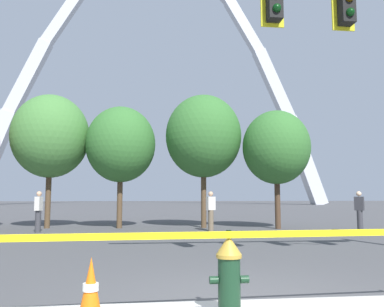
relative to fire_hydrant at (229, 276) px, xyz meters
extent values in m
plane|color=#474749|center=(0.29, 0.56, -0.47)|extent=(240.00, 240.00, 0.00)
cylinder|color=#14331E|center=(0.00, -0.01, -0.11)|extent=(0.26, 0.26, 0.62)
cylinder|color=#A8842D|center=(0.00, -0.01, 0.22)|extent=(0.30, 0.30, 0.04)
cone|color=#A8842D|center=(0.00, -0.01, 0.35)|extent=(0.30, 0.30, 0.22)
cylinder|color=black|center=(0.00, -0.01, 0.49)|extent=(0.06, 0.06, 0.06)
cylinder|color=#14331E|center=(-0.18, -0.01, -0.04)|extent=(0.10, 0.09, 0.09)
cylinder|color=#14331E|center=(0.18, -0.01, -0.04)|extent=(0.10, 0.09, 0.09)
cylinder|color=#14331E|center=(0.00, 0.19, -0.14)|extent=(0.13, 0.14, 0.13)
cylinder|color=black|center=(0.00, 0.27, -0.14)|extent=(0.15, 0.03, 0.15)
cube|color=yellow|center=(-0.33, -0.08, 0.47)|extent=(6.15, 0.32, 0.08)
cone|color=orange|center=(-1.55, -0.17, -0.09)|extent=(0.28, 0.28, 0.70)
cylinder|color=white|center=(-1.55, -0.17, -0.05)|extent=(0.17, 0.17, 0.08)
cube|color=black|center=(2.74, 2.09, 4.58)|extent=(0.26, 0.24, 0.90)
cube|color=gold|center=(2.74, 2.23, 4.58)|extent=(0.44, 0.03, 1.04)
sphere|color=black|center=(2.74, 1.96, 4.30)|extent=(0.16, 0.16, 0.16)
cube|color=gold|center=(1.34, 2.23, 4.58)|extent=(0.44, 0.03, 1.04)
sphere|color=black|center=(1.34, 1.96, 4.30)|extent=(0.16, 0.16, 0.16)
cube|color=silver|center=(-20.57, 61.48, 20.52)|extent=(7.10, 2.01, 12.88)
cube|color=silver|center=(-15.36, 61.48, 31.01)|extent=(6.80, 1.77, 9.97)
cube|color=silver|center=(15.94, 61.48, 31.01)|extent=(6.80, 1.77, 9.97)
cube|color=silver|center=(21.16, 61.48, 20.52)|extent=(7.10, 2.01, 12.88)
cube|color=silver|center=(26.37, 61.48, 7.03)|extent=(7.37, 2.24, 15.82)
cylinder|color=brown|center=(-5.29, 13.57, 0.81)|extent=(0.24, 0.24, 2.55)
ellipsoid|color=#427A38|center=(-5.29, 13.57, 3.62)|extent=(3.41, 3.41, 3.75)
cylinder|color=brown|center=(-2.14, 13.25, 0.70)|extent=(0.24, 0.24, 2.33)
ellipsoid|color=#336B2D|center=(-2.14, 13.25, 3.25)|extent=(3.10, 3.10, 3.41)
cylinder|color=brown|center=(1.59, 13.06, 0.82)|extent=(0.24, 0.24, 2.58)
ellipsoid|color=#336B2D|center=(1.59, 13.06, 3.66)|extent=(3.44, 3.44, 3.79)
cylinder|color=#473323|center=(4.69, 12.10, 0.64)|extent=(0.24, 0.24, 2.22)
ellipsoid|color=#336B2D|center=(4.69, 12.10, 3.08)|extent=(2.95, 2.95, 3.25)
cylinder|color=#38383D|center=(-5.13, 11.45, -0.05)|extent=(0.22, 0.22, 0.84)
cube|color=beige|center=(-5.13, 11.45, 0.64)|extent=(0.26, 0.37, 0.54)
sphere|color=tan|center=(-5.13, 11.45, 1.02)|extent=(0.20, 0.20, 0.20)
cylinder|color=#38383D|center=(7.36, 10.19, -0.05)|extent=(0.22, 0.22, 0.84)
cube|color=#333338|center=(7.36, 10.19, 0.64)|extent=(0.39, 0.38, 0.54)
sphere|color=beige|center=(7.36, 10.19, 1.02)|extent=(0.20, 0.20, 0.20)
cylinder|color=brown|center=(1.63, 11.32, -0.05)|extent=(0.22, 0.22, 0.84)
cube|color=beige|center=(1.63, 11.32, 0.64)|extent=(0.39, 0.32, 0.54)
sphere|color=tan|center=(1.63, 11.32, 1.02)|extent=(0.20, 0.20, 0.20)
camera|label=1|loc=(-0.97, -4.64, 0.91)|focal=37.05mm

